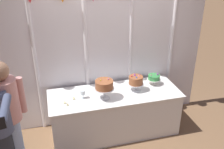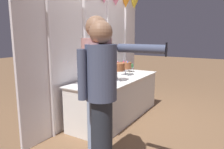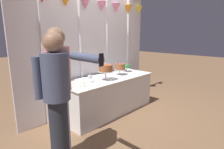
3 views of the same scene
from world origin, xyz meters
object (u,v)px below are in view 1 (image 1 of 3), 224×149
at_px(cake_table, 115,113).
at_px(tealight_near_right, 74,99).
at_px(cake_display_rightmost, 154,78).
at_px(guest_girl_blue_dress, 0,128).
at_px(cake_display_leftmost, 104,85).
at_px(cake_display_center, 136,81).
at_px(tealight_near_left, 68,105).
at_px(guest_man_dark_suit, 9,120).
at_px(tealight_far_left, 65,103).
at_px(wine_glass, 83,93).

distance_m(cake_table, tealight_near_right, 0.75).
bearing_deg(cake_display_rightmost, guest_girl_blue_dress, -159.58).
bearing_deg(guest_girl_blue_dress, cake_display_leftmost, 24.15).
xyz_separation_m(cake_table, cake_display_center, (0.35, 0.00, 0.54)).
height_order(cake_display_center, tealight_near_left, cake_display_center).
height_order(cake_display_center, cake_display_rightmost, cake_display_center).
bearing_deg(tealight_near_left, guest_man_dark_suit, -149.03).
relative_size(cake_display_rightmost, guest_girl_blue_dress, 0.14).
height_order(tealight_near_left, tealight_near_right, tealight_near_right).
bearing_deg(tealight_near_left, tealight_far_left, 113.41).
distance_m(cake_display_rightmost, wine_glass, 1.23).
distance_m(cake_display_leftmost, wine_glass, 0.35).
xyz_separation_m(cake_display_rightmost, tealight_near_left, (-1.47, -0.29, -0.11)).
xyz_separation_m(cake_table, cake_display_rightmost, (0.71, 0.12, 0.49)).
relative_size(cake_table, cake_display_center, 6.99).
relative_size(tealight_near_right, guest_man_dark_suit, 0.03).
height_order(tealight_far_left, tealight_near_left, same).
bearing_deg(cake_display_leftmost, guest_girl_blue_dress, -155.85).
distance_m(cake_display_leftmost, tealight_near_left, 0.61).
bearing_deg(tealight_near_right, cake_table, 1.91).
xyz_separation_m(cake_table, wine_glass, (-0.51, -0.02, 0.47)).
bearing_deg(guest_girl_blue_dress, wine_glass, 33.51).
xyz_separation_m(cake_display_rightmost, tealight_far_left, (-1.50, -0.22, -0.11)).
relative_size(cake_display_center, tealight_far_left, 6.47).
xyz_separation_m(cake_display_leftmost, tealight_near_left, (-0.56, -0.06, -0.21)).
bearing_deg(tealight_near_right, cake_display_leftmost, -11.01).
xyz_separation_m(cake_display_center, wine_glass, (-0.85, -0.02, -0.07)).
bearing_deg(tealight_far_left, cake_display_leftmost, -1.34).
relative_size(tealight_near_left, guest_man_dark_suit, 0.02).
xyz_separation_m(cake_display_leftmost, tealight_near_right, (-0.45, 0.09, -0.21)).
relative_size(cake_display_leftmost, wine_glass, 2.42).
bearing_deg(cake_display_leftmost, tealight_near_left, -173.73).
bearing_deg(tealight_near_right, cake_display_center, 1.33).
bearing_deg(cake_table, cake_display_rightmost, 9.73).
bearing_deg(cake_display_center, tealight_near_right, -178.67).
distance_m(cake_display_rightmost, guest_man_dark_suit, 2.31).
bearing_deg(cake_display_rightmost, cake_display_center, -161.74).
distance_m(tealight_near_left, guest_man_dark_suit, 0.87).
bearing_deg(guest_man_dark_suit, wine_glass, 30.98).
height_order(wine_glass, tealight_near_left, wine_glass).
height_order(cake_display_center, tealight_far_left, cake_display_center).
bearing_deg(cake_table, cake_display_center, 0.25).
distance_m(cake_display_rightmost, guest_girl_blue_dress, 2.44).
relative_size(cake_table, cake_display_rightmost, 9.10).
xyz_separation_m(tealight_far_left, tealight_near_right, (0.14, 0.07, 0.00)).
relative_size(cake_display_leftmost, tealight_far_left, 7.09).
xyz_separation_m(cake_table, tealight_near_left, (-0.76, -0.17, 0.38)).
bearing_deg(tealight_far_left, cake_display_rightmost, 8.25).
relative_size(cake_display_rightmost, tealight_near_right, 5.25).
distance_m(cake_display_leftmost, guest_man_dark_suit, 1.38).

